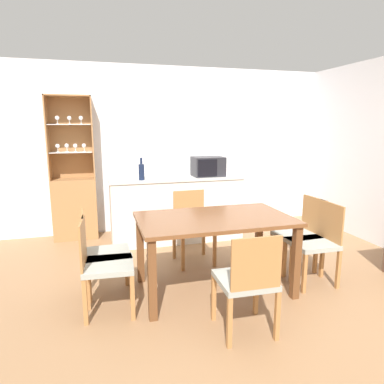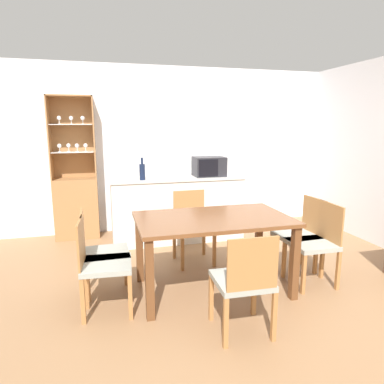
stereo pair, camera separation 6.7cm
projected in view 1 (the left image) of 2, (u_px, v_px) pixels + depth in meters
name	position (u px, v px, depth m)	size (l,w,h in m)	color
ground_plane	(233.00, 303.00, 3.24)	(18.00, 18.00, 0.00)	#936B47
wall_back	(171.00, 149.00, 5.48)	(6.80, 0.06, 2.55)	silver
kitchen_counter	(177.00, 209.00, 4.96)	(1.90, 0.56, 0.93)	silver
display_cabinet	(74.00, 197.00, 5.02)	(0.62, 0.34, 2.06)	#A37042
dining_table	(214.00, 227.00, 3.39)	(1.50, 0.89, 0.76)	brown
dining_chair_side_left_near	(103.00, 265.00, 3.01)	(0.46, 0.46, 0.86)	#999E93
dining_chair_head_near	(247.00, 281.00, 2.69)	(0.45, 0.45, 0.86)	#999E93
dining_chair_side_left_far	(103.00, 254.00, 3.26)	(0.44, 0.44, 0.86)	#999E93
dining_chair_side_right_far	(301.00, 234.00, 3.85)	(0.45, 0.45, 0.86)	#999E93
dining_chair_side_right_near	(316.00, 242.00, 3.59)	(0.44, 0.44, 0.86)	#999E93
dining_chair_head_far	(193.00, 226.00, 4.16)	(0.44, 0.44, 0.86)	#999E93
microwave	(208.00, 166.00, 4.94)	(0.44, 0.34, 0.28)	#232328
wine_bottle	(141.00, 171.00, 4.57)	(0.08, 0.08, 0.30)	#141E38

